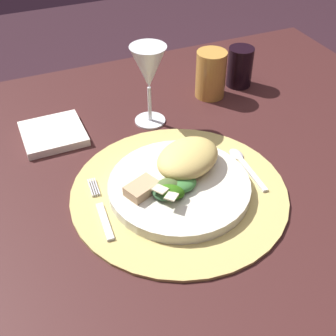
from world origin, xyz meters
TOP-DOWN VIEW (x-y plane):
  - dining_table at (0.00, 0.00)m, footprint 1.11×0.94m
  - placemat at (-0.07, -0.07)m, footprint 0.38×0.38m
  - dinner_plate at (-0.07, -0.07)m, footprint 0.25×0.25m
  - pasta_serving at (-0.04, -0.04)m, footprint 0.16×0.14m
  - salad_greens at (-0.10, -0.09)m, footprint 0.09×0.07m
  - bread_piece at (-0.14, -0.07)m, footprint 0.06×0.05m
  - fork at (-0.22, -0.07)m, footprint 0.02×0.15m
  - spoon at (0.07, -0.05)m, footprint 0.02×0.13m
  - napkin at (-0.24, 0.19)m, footprint 0.12×0.12m
  - wine_glass at (-0.04, 0.16)m, footprint 0.07×0.07m
  - amber_tumbler at (0.13, 0.21)m, footprint 0.07×0.07m
  - dark_tumbler at (0.22, 0.23)m, footprint 0.06×0.06m

SIDE VIEW (x-z plane):
  - dining_table at x=0.00m, z-range 0.19..0.93m
  - placemat at x=-0.07m, z-range 0.74..0.75m
  - napkin at x=-0.24m, z-range 0.74..0.76m
  - spoon at x=0.07m, z-range 0.74..0.75m
  - fork at x=-0.22m, z-range 0.75..0.75m
  - dinner_plate at x=-0.07m, z-range 0.75..0.77m
  - bread_piece at x=-0.14m, z-range 0.77..0.78m
  - salad_greens at x=-0.10m, z-range 0.76..0.79m
  - dark_tumbler at x=0.22m, z-range 0.74..0.83m
  - pasta_serving at x=-0.04m, z-range 0.77..0.81m
  - amber_tumbler at x=0.13m, z-range 0.74..0.85m
  - wine_glass at x=-0.04m, z-range 0.78..0.95m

